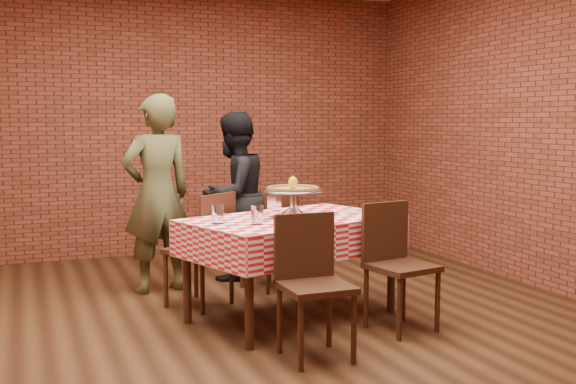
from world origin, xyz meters
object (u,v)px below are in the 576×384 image
Objects in this scene: table at (292,268)px; water_glass_right at (218,214)px; pizza_stand at (293,204)px; diner_black at (234,196)px; condiment_caddy at (274,203)px; chair_near_left at (316,288)px; water_glass_left at (257,215)px; diner_olive at (157,194)px; chair_far_left at (199,250)px; pizza at (293,190)px; chair_far_right at (268,239)px; chair_near_right at (402,268)px.

water_glass_right is (-0.60, -0.10, 0.45)m from table.
pizza_stand is 1.43m from diner_black.
condiment_caddy is at bearing 56.68° from diner_black.
chair_near_left is 2.31m from diner_black.
water_glass_left is 0.28m from water_glass_right.
diner_olive is at bearing 106.92° from water_glass_left.
chair_far_left is 0.54× the size of diner_olive.
water_glass_right reaches higher than chair_near_left.
chair_far_left is (0.03, 0.67, -0.37)m from water_glass_right.
pizza reaches higher than pizza_stand.
water_glass_left reaches higher than chair_far_right.
diner_black is at bearing 78.57° from water_glass_left.
condiment_caddy is (-0.02, 0.34, 0.45)m from table.
water_glass_left is 1.03× the size of condiment_caddy.
diner_olive reaches higher than condiment_caddy.
chair_far_right is at bearing 169.77° from chair_far_left.
diner_olive is (-0.78, 1.18, -0.01)m from pizza_stand.
water_glass_left reaches higher than chair_near_right.
chair_near_right is (0.79, 0.31, 0.00)m from chair_near_left.
diner_black reaches higher than chair_near_left.
water_glass_left is at bearing 103.87° from chair_near_left.
water_glass_left is 0.67m from condiment_caddy.
chair_far_left is at bearing 124.68° from chair_near_right.
chair_far_left is (-0.21, 0.81, -0.37)m from water_glass_left.
chair_near_right is 1.56m from chair_far_right.
diner_black is at bearing -94.39° from chair_far_right.
pizza is 0.44× the size of chair_near_right.
chair_near_left is 1.83m from chair_far_right.
pizza is at bearing 97.45° from chair_far_left.
pizza_stand is 0.27× the size of diner_olive.
pizza is at bearing 7.89° from water_glass_right.
pizza_stand is at bearing 112.05° from diner_olive.
table is at bearing 112.59° from diner_olive.
diner_black is (-0.01, 1.07, -0.05)m from condiment_caddy.
pizza reaches higher than table.
chair_near_left is at bearing -141.15° from condiment_caddy.
chair_far_right is (0.16, 0.58, -0.39)m from condiment_caddy.
chair_near_left is (-0.19, -0.86, -0.52)m from pizza.
diner_black is (0.57, 1.51, -0.05)m from water_glass_right.
chair_far_left reaches higher than water_glass_left.
pizza is 0.44m from water_glass_left.
water_glass_left is 0.15× the size of chair_far_right.
condiment_caddy is (0.34, 0.58, -0.00)m from water_glass_left.
pizza is 0.61m from water_glass_right.
condiment_caddy is at bearing 81.27° from chair_near_left.
table is 0.98× the size of diner_black.
water_glass_right is 0.15× the size of chair_near_right.
chair_near_right is at bearing 117.24° from diner_olive.
chair_far_left reaches higher than chair_near_right.
chair_near_right is (1.19, -0.46, -0.38)m from water_glass_right.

